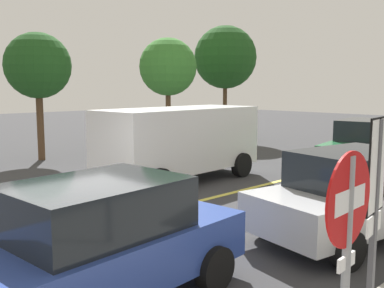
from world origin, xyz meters
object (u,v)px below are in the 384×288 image
(speed_limit_sign, at_px, (375,191))
(tree_centre_verge, at_px, (38,66))
(tree_left_verge, at_px, (225,58))
(car_blue_near_curb, at_px, (87,247))
(stop_sign, at_px, (347,245))
(car_silver_approaching, at_px, (359,194))
(car_green_behind_van, at_px, (363,145))
(white_van, at_px, (180,139))
(tree_right_verge, at_px, (168,67))

(speed_limit_sign, xyz_separation_m, tree_centre_verge, (3.05, 14.41, 1.84))
(speed_limit_sign, height_order, tree_centre_verge, tree_centre_verge)
(tree_left_verge, bearing_deg, car_blue_near_curb, -143.24)
(stop_sign, xyz_separation_m, tree_left_verge, (14.29, 14.21, 2.75))
(stop_sign, xyz_separation_m, speed_limit_sign, (1.25, 0.34, 0.17))
(car_blue_near_curb, relative_size, car_silver_approaching, 0.97)
(car_green_behind_van, bearing_deg, tree_centre_verge, 126.62)
(stop_sign, relative_size, tree_centre_verge, 0.48)
(white_van, distance_m, car_green_behind_van, 6.49)
(car_blue_near_curb, bearing_deg, stop_sign, -82.15)
(stop_sign, relative_size, tree_left_verge, 0.39)
(car_blue_near_curb, distance_m, tree_centre_verge, 12.78)
(tree_centre_verge, bearing_deg, white_van, -78.57)
(car_green_behind_van, bearing_deg, speed_limit_sign, -154.31)
(stop_sign, bearing_deg, speed_limit_sign, 15.13)
(car_green_behind_van, distance_m, tree_right_verge, 8.66)
(car_green_behind_van, xyz_separation_m, tree_left_verge, (2.90, 9.00, 3.50))
(tree_left_verge, bearing_deg, stop_sign, -135.14)
(car_blue_near_curb, height_order, car_silver_approaching, car_silver_approaching)
(stop_sign, relative_size, tree_right_verge, 0.47)
(car_blue_near_curb, bearing_deg, tree_centre_verge, 67.68)
(car_blue_near_curb, bearing_deg, white_van, 39.24)
(speed_limit_sign, bearing_deg, tree_left_verge, 46.78)
(white_van, xyz_separation_m, tree_right_verge, (3.80, 5.00, 2.40))
(stop_sign, relative_size, speed_limit_sign, 0.93)
(car_blue_near_curb, distance_m, tree_right_verge, 14.30)
(car_green_behind_van, height_order, tree_centre_verge, tree_centre_verge)
(white_van, relative_size, car_silver_approaching, 1.11)
(white_van, height_order, tree_right_verge, tree_right_verge)
(stop_sign, height_order, white_van, stop_sign)
(tree_left_verge, xyz_separation_m, tree_centre_verge, (-9.99, 0.54, -0.75))
(tree_centre_verge, distance_m, tree_right_verge, 5.37)
(car_silver_approaching, bearing_deg, tree_right_verge, 66.77)
(car_green_behind_van, height_order, car_silver_approaching, car_green_behind_van)
(stop_sign, height_order, tree_left_verge, tree_left_verge)
(speed_limit_sign, relative_size, white_van, 0.47)
(car_silver_approaching, xyz_separation_m, tree_centre_verge, (-0.40, 12.62, 2.77))
(car_green_behind_van, bearing_deg, stop_sign, -155.40)
(white_van, bearing_deg, stop_sign, -124.56)
(car_green_behind_van, relative_size, car_silver_approaching, 1.00)
(car_silver_approaching, xyz_separation_m, tree_right_verge, (4.74, 11.03, 2.84))
(white_van, relative_size, tree_right_verge, 1.08)
(speed_limit_sign, bearing_deg, car_blue_near_curb, 120.46)
(car_silver_approaching, xyz_separation_m, tree_left_verge, (9.59, 12.08, 3.52))
(car_green_behind_van, distance_m, car_silver_approaching, 7.37)
(tree_left_verge, height_order, tree_centre_verge, tree_left_verge)
(white_van, bearing_deg, tree_centre_verge, 101.43)
(tree_centre_verge, bearing_deg, car_blue_near_curb, -112.32)
(white_van, relative_size, tree_left_verge, 0.89)
(white_van, height_order, car_green_behind_van, white_van)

